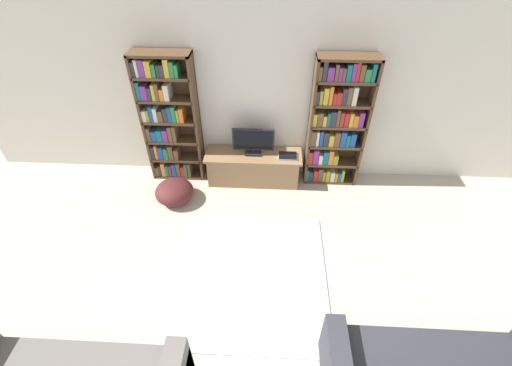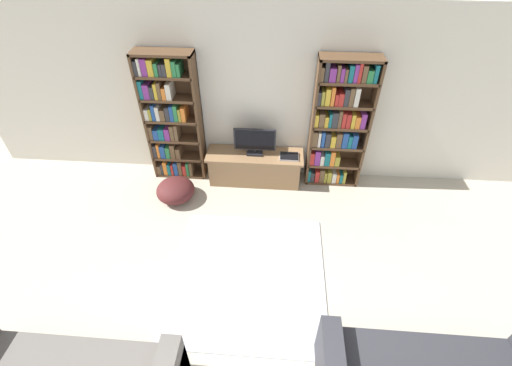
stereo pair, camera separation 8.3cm
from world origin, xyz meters
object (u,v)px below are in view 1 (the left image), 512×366
(bookshelf_right, at_px, (335,123))
(beanbag_ottoman, at_px, (174,192))
(television, at_px, (253,141))
(bookshelf_left, at_px, (168,120))
(laptop, at_px, (288,156))
(tv_stand, at_px, (253,167))

(bookshelf_right, distance_m, beanbag_ottoman, 2.56)
(beanbag_ottoman, bearing_deg, television, 25.47)
(bookshelf_left, bearing_deg, beanbag_ottoman, -79.74)
(bookshelf_right, height_order, beanbag_ottoman, bookshelf_right)
(laptop, bearing_deg, beanbag_ottoman, -163.53)
(tv_stand, bearing_deg, bookshelf_left, 174.95)
(bookshelf_right, bearing_deg, bookshelf_left, 179.94)
(bookshelf_right, xyz_separation_m, beanbag_ottoman, (-2.32, -0.64, -0.85))
(bookshelf_right, height_order, tv_stand, bookshelf_right)
(bookshelf_left, xyz_separation_m, laptop, (1.78, -0.15, -0.48))
(laptop, bearing_deg, tv_stand, 175.96)
(bookshelf_left, xyz_separation_m, television, (1.26, -0.10, -0.27))
(bookshelf_right, distance_m, laptop, 0.84)
(laptop, xyz_separation_m, beanbag_ottoman, (-1.67, -0.49, -0.36))
(bookshelf_left, height_order, tv_stand, bookshelf_left)
(tv_stand, xyz_separation_m, television, (0.00, 0.02, 0.47))
(television, relative_size, laptop, 2.19)
(laptop, height_order, beanbag_ottoman, laptop)
(bookshelf_left, bearing_deg, laptop, -4.76)
(bookshelf_right, bearing_deg, television, -175.48)
(bookshelf_left, xyz_separation_m, bookshelf_right, (2.44, -0.00, 0.02))
(television, distance_m, laptop, 0.57)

